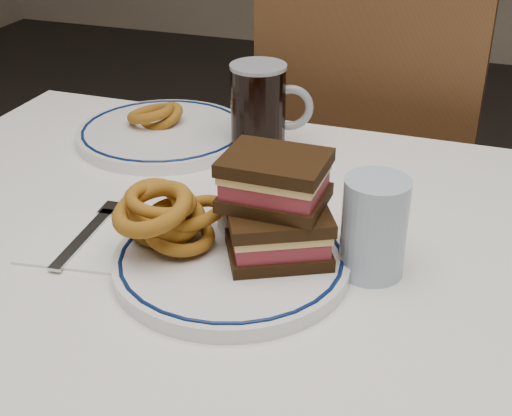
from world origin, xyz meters
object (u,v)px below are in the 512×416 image
(beer_mug, at_px, (260,109))
(chair_far, at_px, (370,178))
(far_plate, at_px, (163,133))
(reuben_sandwich, at_px, (277,207))
(main_plate, at_px, (232,261))

(beer_mug, bearing_deg, chair_far, 75.63)
(far_plate, bearing_deg, beer_mug, 0.37)
(beer_mug, relative_size, far_plate, 0.51)
(beer_mug, bearing_deg, far_plate, -179.63)
(reuben_sandwich, xyz_separation_m, far_plate, (-0.30, 0.30, -0.07))
(chair_far, relative_size, far_plate, 3.36)
(main_plate, distance_m, beer_mug, 0.35)
(reuben_sandwich, bearing_deg, chair_far, 91.08)
(reuben_sandwich, bearing_deg, beer_mug, 112.27)
(main_plate, bearing_deg, chair_far, 87.55)
(main_plate, height_order, beer_mug, beer_mug)
(chair_far, bearing_deg, far_plate, -122.95)
(main_plate, bearing_deg, beer_mug, 103.28)
(reuben_sandwich, distance_m, beer_mug, 0.33)
(chair_far, relative_size, main_plate, 3.41)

